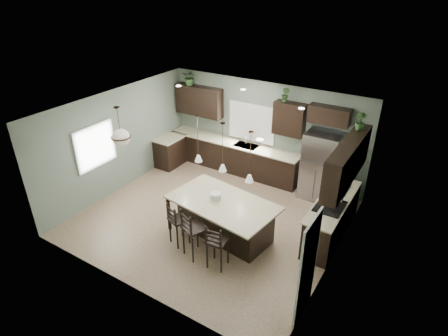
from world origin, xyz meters
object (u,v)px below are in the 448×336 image
bar_stool_left (179,223)px  plant_back_left (190,77)px  bar_stool_center (195,233)px  serving_dish (216,196)px  kitchen_island (223,219)px  refrigerator (321,166)px  bar_stool_right (218,245)px

bar_stool_left → plant_back_left: bearing=142.5°
bar_stool_center → plant_back_left: plant_back_left is taller
plant_back_left → serving_dish: bearing=-46.3°
kitchen_island → bar_stool_left: bar_stool_left is taller
refrigerator → bar_stool_right: 3.82m
refrigerator → serving_dish: size_ratio=7.71×
kitchen_island → serving_dish: 0.57m
refrigerator → bar_stool_center: 3.96m
refrigerator → kitchen_island: refrigerator is taller
serving_dish → bar_stool_left: (-0.48, -0.76, -0.47)m
bar_stool_left → plant_back_left: size_ratio=2.21×
refrigerator → serving_dish: 3.14m
serving_dish → bar_stool_right: 1.22m
bar_stool_left → kitchen_island: bearing=67.1°
plant_back_left → bar_stool_center: bearing=-53.3°
kitchen_island → bar_stool_left: size_ratio=2.28×
bar_stool_right → plant_back_left: bearing=125.7°
refrigerator → bar_stool_right: bearing=-102.7°
plant_back_left → bar_stool_right: bearing=-48.3°
serving_dish → bar_stool_right: bar_stool_right is taller
bar_stool_center → plant_back_left: 5.26m
bar_stool_left → bar_stool_right: (1.12, -0.18, 0.01)m
serving_dish → plant_back_left: plant_back_left is taller
serving_dish → bar_stool_left: 1.01m
bar_stool_left → refrigerator: bearing=81.1°
bar_stool_left → bar_stool_center: (0.54, -0.15, 0.06)m
serving_dish → plant_back_left: (-2.84, 2.98, 1.64)m
refrigerator → serving_dish: (-1.47, -2.77, 0.07)m
kitchen_island → serving_dish: serving_dish is taller
refrigerator → serving_dish: refrigerator is taller
refrigerator → bar_stool_center: refrigerator is taller
refrigerator → plant_back_left: 4.65m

